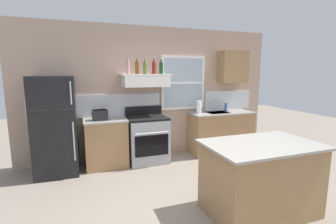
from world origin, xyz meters
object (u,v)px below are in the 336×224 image
(refrigerator, at_px, (55,126))
(kitchen_island, at_px, (260,178))
(dish_soap_bottle, at_px, (226,107))
(bottle_rose_pink, at_px, (128,67))
(bottle_dark_green_wine, at_px, (161,68))
(bottle_red_label_wine, at_px, (154,68))
(toaster, at_px, (100,115))
(bottle_amber_wine, at_px, (137,68))
(bottle_olive_oil_square, at_px, (145,68))
(paper_towel_roll, at_px, (199,107))
(stove_range, at_px, (147,139))

(refrigerator, height_order, kitchen_island, refrigerator)
(refrigerator, height_order, dish_soap_bottle, refrigerator)
(bottle_rose_pink, relative_size, bottle_dark_green_wine, 1.08)
(bottle_red_label_wine, height_order, kitchen_island, bottle_red_label_wine)
(toaster, bearing_deg, bottle_amber_wine, 11.27)
(bottle_amber_wine, bearing_deg, bottle_olive_oil_square, -14.77)
(toaster, bearing_deg, dish_soap_bottle, 3.15)
(paper_towel_roll, bearing_deg, stove_range, -178.14)
(refrigerator, distance_m, bottle_rose_pink, 1.67)
(toaster, xyz_separation_m, bottle_dark_green_wine, (1.23, 0.12, 0.85))
(dish_soap_bottle, bearing_deg, bottle_red_label_wine, -177.74)
(refrigerator, bearing_deg, bottle_rose_pink, 4.97)
(stove_range, xyz_separation_m, kitchen_island, (0.88, -2.21, -0.01))
(dish_soap_bottle, bearing_deg, toaster, -176.85)
(bottle_olive_oil_square, distance_m, paper_towel_roll, 1.42)
(toaster, distance_m, bottle_dark_green_wine, 1.50)
(dish_soap_bottle, bearing_deg, stove_range, -175.82)
(bottle_amber_wine, bearing_deg, refrigerator, -174.07)
(bottle_amber_wine, bearing_deg, bottle_dark_green_wine, -2.73)
(bottle_olive_oil_square, distance_m, bottle_dark_green_wine, 0.34)
(bottle_amber_wine, distance_m, paper_towel_roll, 1.54)
(stove_range, bearing_deg, bottle_rose_pink, 164.72)
(refrigerator, distance_m, paper_towel_roll, 2.81)
(refrigerator, bearing_deg, paper_towel_roll, 1.23)
(bottle_amber_wine, xyz_separation_m, paper_towel_roll, (1.31, -0.10, -0.82))
(bottle_red_label_wine, height_order, dish_soap_bottle, bottle_red_label_wine)
(toaster, bearing_deg, paper_towel_roll, 1.47)
(toaster, xyz_separation_m, kitchen_island, (1.78, -2.19, -0.55))
(dish_soap_bottle, bearing_deg, bottle_olive_oil_square, -178.69)
(dish_soap_bottle, height_order, kitchen_island, dish_soap_bottle)
(bottle_olive_oil_square, bearing_deg, toaster, -172.95)
(bottle_rose_pink, xyz_separation_m, bottle_olive_oil_square, (0.33, 0.00, -0.01))
(refrigerator, height_order, bottle_amber_wine, bottle_amber_wine)
(refrigerator, bearing_deg, bottle_dark_green_wine, 3.82)
(bottle_olive_oil_square, bearing_deg, bottle_red_label_wine, -7.88)
(stove_range, relative_size, bottle_dark_green_wine, 3.90)
(stove_range, distance_m, bottle_amber_wine, 1.41)
(bottle_amber_wine, xyz_separation_m, bottle_olive_oil_square, (0.14, -0.04, -0.00))
(refrigerator, bearing_deg, toaster, 0.59)
(stove_range, relative_size, bottle_red_label_wine, 3.77)
(bottle_dark_green_wine, bearing_deg, refrigerator, -176.18)
(bottle_rose_pink, height_order, bottle_dark_green_wine, bottle_rose_pink)
(bottle_olive_oil_square, bearing_deg, bottle_dark_green_wine, 2.52)
(refrigerator, height_order, bottle_rose_pink, bottle_rose_pink)
(stove_range, height_order, bottle_rose_pink, bottle_rose_pink)
(bottle_amber_wine, relative_size, bottle_dark_green_wine, 1.01)
(stove_range, bearing_deg, bottle_red_label_wine, 22.75)
(bottle_olive_oil_square, height_order, bottle_red_label_wine, bottle_red_label_wine)
(stove_range, height_order, bottle_red_label_wine, bottle_red_label_wine)
(bottle_dark_green_wine, bearing_deg, bottle_olive_oil_square, -177.48)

